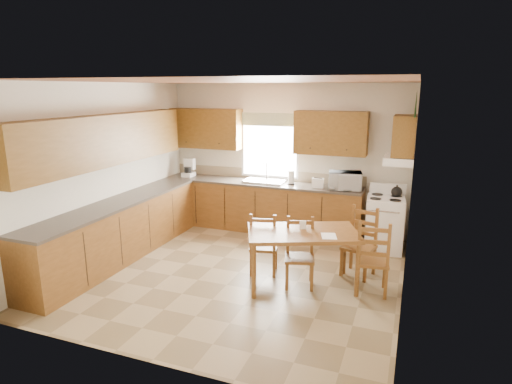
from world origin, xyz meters
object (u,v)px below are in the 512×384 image
(dining_table, at_px, (302,258))
(chair_far_left, at_px, (300,254))
(stove, at_px, (384,224))
(chair_far_right, at_px, (359,243))
(chair_near_left, at_px, (264,243))
(chair_near_right, at_px, (372,256))
(microwave, at_px, (345,181))

(dining_table, relative_size, chair_far_left, 1.56)
(dining_table, height_order, chair_far_left, chair_far_left)
(stove, bearing_deg, chair_far_right, -106.99)
(stove, xyz_separation_m, chair_near_left, (-1.54, -1.56, 0.02))
(chair_near_left, distance_m, chair_near_right, 1.52)
(dining_table, bearing_deg, stove, 39.48)
(microwave, xyz_separation_m, chair_near_left, (-0.84, -1.78, -0.61))
(stove, height_order, chair_far_right, chair_far_right)
(stove, height_order, chair_near_left, chair_near_left)
(stove, bearing_deg, microwave, 158.13)
(chair_near_right, relative_size, chair_far_left, 1.07)
(dining_table, distance_m, chair_near_right, 0.91)
(chair_far_left, bearing_deg, microwave, 67.78)
(dining_table, relative_size, chair_far_right, 1.47)
(chair_near_left, xyz_separation_m, chair_far_left, (0.59, -0.23, 0.00))
(chair_far_right, bearing_deg, chair_near_right, -48.37)
(chair_near_left, bearing_deg, chair_far_left, 145.51)
(microwave, relative_size, chair_near_right, 0.51)
(stove, xyz_separation_m, chair_far_right, (-0.26, -1.17, 0.05))
(chair_near_left, bearing_deg, dining_table, 148.86)
(stove, distance_m, chair_far_left, 2.03)
(stove, bearing_deg, chair_far_left, -122.73)
(chair_near_left, xyz_separation_m, chair_near_right, (1.52, -0.08, 0.04))
(chair_near_right, distance_m, chair_far_right, 0.52)
(microwave, distance_m, chair_far_left, 2.11)
(microwave, xyz_separation_m, chair_near_right, (0.68, -1.85, -0.58))
(microwave, bearing_deg, dining_table, -107.66)
(chair_far_left, bearing_deg, dining_table, 33.25)
(microwave, xyz_separation_m, chair_far_left, (-0.25, -2.01, -0.61))
(chair_near_left, relative_size, chair_far_right, 0.94)
(chair_near_left, distance_m, chair_far_right, 1.35)
(dining_table, xyz_separation_m, chair_near_left, (-0.62, 0.20, 0.07))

